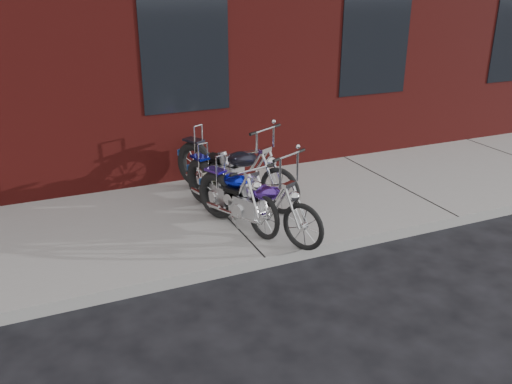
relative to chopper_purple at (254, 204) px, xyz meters
name	(u,v)px	position (x,y,z in m)	size (l,w,h in m)	color
ground	(265,268)	(-0.17, -0.73, -0.53)	(120.00, 120.00, 0.00)	black
sidewalk	(222,216)	(-0.17, 0.77, -0.46)	(22.00, 3.00, 0.15)	gray
chopper_purple	(254,204)	(0.00, 0.00, 0.00)	(1.00, 1.96, 1.19)	black
chopper_blue	(228,192)	(-0.16, 0.54, 0.00)	(0.70, 2.12, 0.94)	black
chopper_third	(232,172)	(0.15, 1.18, 0.05)	(1.21, 2.16, 1.21)	black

